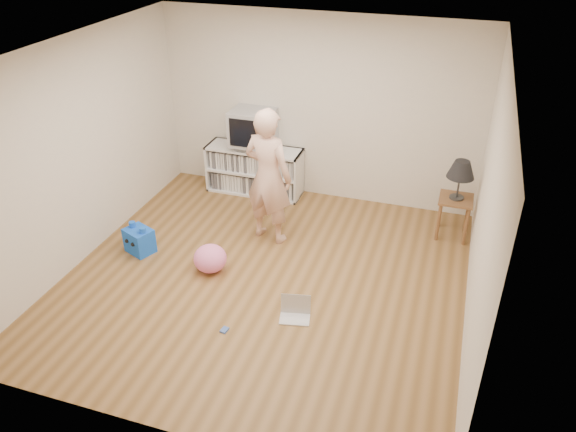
# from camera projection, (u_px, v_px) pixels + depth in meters

# --- Properties ---
(ground) EXTENTS (4.50, 4.50, 0.00)m
(ground) POSITION_uv_depth(u_px,v_px,m) (264.00, 279.00, 6.53)
(ground) COLOR brown
(ground) RESTS_ON ground
(walls) EXTENTS (4.52, 4.52, 2.60)m
(walls) POSITION_uv_depth(u_px,v_px,m) (262.00, 179.00, 5.87)
(walls) COLOR silver
(walls) RESTS_ON ground
(ceiling) EXTENTS (4.50, 4.50, 0.01)m
(ceiling) POSITION_uv_depth(u_px,v_px,m) (259.00, 54.00, 5.22)
(ceiling) COLOR white
(ceiling) RESTS_ON walls
(media_unit) EXTENTS (1.40, 0.45, 0.70)m
(media_unit) POSITION_uv_depth(u_px,v_px,m) (255.00, 170.00, 8.26)
(media_unit) COLOR white
(media_unit) RESTS_ON ground
(dvd_deck) EXTENTS (0.45, 0.35, 0.07)m
(dvd_deck) POSITION_uv_depth(u_px,v_px,m) (254.00, 146.00, 8.05)
(dvd_deck) COLOR gray
(dvd_deck) RESTS_ON media_unit
(crt_tv) EXTENTS (0.60, 0.53, 0.50)m
(crt_tv) POSITION_uv_depth(u_px,v_px,m) (253.00, 127.00, 7.91)
(crt_tv) COLOR #A3A3A8
(crt_tv) RESTS_ON dvd_deck
(side_table) EXTENTS (0.42, 0.42, 0.55)m
(side_table) POSITION_uv_depth(u_px,v_px,m) (455.00, 207.00, 7.14)
(side_table) COLOR brown
(side_table) RESTS_ON ground
(table_lamp) EXTENTS (0.34, 0.34, 0.52)m
(table_lamp) POSITION_uv_depth(u_px,v_px,m) (461.00, 170.00, 6.88)
(table_lamp) COLOR #333333
(table_lamp) RESTS_ON side_table
(person) EXTENTS (0.71, 0.55, 1.75)m
(person) POSITION_uv_depth(u_px,v_px,m) (268.00, 177.00, 6.87)
(person) COLOR beige
(person) RESTS_ON ground
(laptop) EXTENTS (0.36, 0.31, 0.22)m
(laptop) POSITION_uv_depth(u_px,v_px,m) (295.00, 311.00, 5.93)
(laptop) COLOR silver
(laptop) RESTS_ON ground
(playing_cards) EXTENTS (0.08, 0.10, 0.02)m
(playing_cards) POSITION_uv_depth(u_px,v_px,m) (224.00, 330.00, 5.76)
(playing_cards) COLOR #4464B7
(playing_cards) RESTS_ON ground
(plush_blue) EXTENTS (0.41, 0.37, 0.38)m
(plush_blue) POSITION_uv_depth(u_px,v_px,m) (139.00, 240.00, 6.95)
(plush_blue) COLOR blue
(plush_blue) RESTS_ON ground
(plush_pink) EXTENTS (0.51, 0.51, 0.33)m
(plush_pink) POSITION_uv_depth(u_px,v_px,m) (210.00, 258.00, 6.60)
(plush_pink) COLOR pink
(plush_pink) RESTS_ON ground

